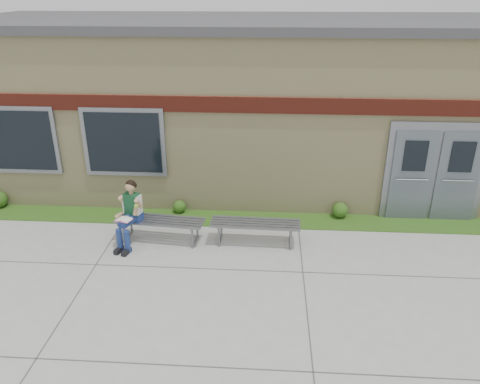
{
  "coord_description": "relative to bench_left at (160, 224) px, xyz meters",
  "views": [
    {
      "loc": [
        0.3,
        -7.02,
        4.97
      ],
      "look_at": [
        -0.27,
        1.7,
        1.1
      ],
      "focal_mm": 35.0,
      "sensor_mm": 36.0,
      "label": 1
    }
  ],
  "objects": [
    {
      "name": "shrub_east",
      "position": [
        3.92,
        1.29,
        -0.17
      ],
      "size": [
        0.36,
        0.36,
        0.36
      ],
      "primitive_type": "sphere",
      "color": "#214713",
      "rests_on": "grass_strip"
    },
    {
      "name": "bench_left",
      "position": [
        0.0,
        0.0,
        0.0
      ],
      "size": [
        1.9,
        0.7,
        0.48
      ],
      "rotation": [
        0.0,
        0.0,
        -0.1
      ],
      "color": "slate",
      "rests_on": "ground"
    },
    {
      "name": "grass_strip",
      "position": [
        1.95,
        1.04,
        -0.36
      ],
      "size": [
        16.0,
        0.8,
        0.02
      ],
      "primitive_type": "cube",
      "color": "#214713",
      "rests_on": "ground"
    },
    {
      "name": "bench_right",
      "position": [
        2.0,
        0.0,
        -0.0
      ],
      "size": [
        1.86,
        0.57,
        0.48
      ],
      "rotation": [
        0.0,
        0.0,
        -0.03
      ],
      "color": "slate",
      "rests_on": "ground"
    },
    {
      "name": "school_building",
      "position": [
        1.94,
        4.43,
        1.73
      ],
      "size": [
        16.2,
        6.22,
        4.2
      ],
      "color": "beige",
      "rests_on": "ground"
    },
    {
      "name": "shrub_mid",
      "position": [
        0.16,
        1.29,
        -0.2
      ],
      "size": [
        0.3,
        0.3,
        0.3
      ],
      "primitive_type": "sphere",
      "color": "#214713",
      "rests_on": "grass_strip"
    },
    {
      "name": "girl",
      "position": [
        -0.57,
        -0.2,
        0.36
      ],
      "size": [
        0.53,
        0.86,
        1.38
      ],
      "rotation": [
        0.0,
        0.0,
        -0.28
      ],
      "color": "navy",
      "rests_on": "ground"
    },
    {
      "name": "ground",
      "position": [
        1.95,
        -1.56,
        -0.37
      ],
      "size": [
        80.0,
        80.0,
        0.0
      ],
      "primitive_type": "plane",
      "color": "#9E9E99",
      "rests_on": "ground"
    }
  ]
}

